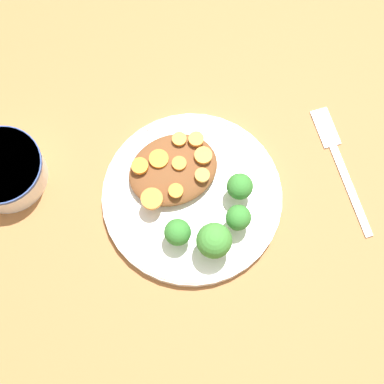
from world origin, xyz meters
TOP-DOWN VIEW (x-y plane):
  - ground_plane at (0.00, 0.00)m, footprint 4.00×4.00m
  - plate at (0.00, 0.00)m, footprint 0.23×0.23m
  - dip_bowl at (0.13, 0.21)m, footprint 0.11×0.11m
  - stew_mound at (0.04, 0.01)m, footprint 0.10×0.12m
  - broccoli_floret_0 at (-0.04, 0.04)m, footprint 0.03×0.03m
  - broccoli_floret_1 at (-0.02, -0.06)m, footprint 0.03×0.03m
  - broccoli_floret_2 at (-0.06, -0.04)m, footprint 0.03×0.03m
  - broccoli_floret_3 at (-0.07, 0.01)m, footprint 0.04×0.04m
  - carrot_slice_0 at (0.03, -0.03)m, footprint 0.02×0.02m
  - carrot_slice_1 at (0.01, -0.02)m, footprint 0.02×0.02m
  - carrot_slice_2 at (0.06, 0.02)m, footprint 0.03×0.03m
  - carrot_slice_3 at (0.07, -0.01)m, footprint 0.02×0.02m
  - carrot_slice_4 at (0.01, 0.05)m, footprint 0.03×0.03m
  - carrot_slice_5 at (0.06, -0.03)m, footprint 0.02×0.02m
  - carrot_slice_6 at (0.01, 0.02)m, footprint 0.02×0.02m
  - carrot_slice_7 at (0.04, 0.00)m, footprint 0.02×0.02m
  - carrot_slice_8 at (0.06, 0.05)m, footprint 0.02×0.02m
  - fork at (-0.03, -0.20)m, footprint 0.19×0.04m

SIDE VIEW (x-z plane):
  - ground_plane at x=0.00m, z-range 0.00..0.00m
  - fork at x=-0.03m, z-range 0.00..0.01m
  - plate at x=0.00m, z-range 0.00..0.02m
  - stew_mound at x=0.04m, z-range 0.01..0.04m
  - dip_bowl at x=0.13m, z-range 0.00..0.05m
  - broccoli_floret_2 at x=-0.06m, z-range 0.02..0.06m
  - carrot_slice_6 at x=0.01m, z-range 0.04..0.04m
  - carrot_slice_2 at x=0.06m, z-range 0.04..0.04m
  - broccoli_floret_0 at x=-0.04m, z-range 0.02..0.06m
  - carrot_slice_1 at x=0.01m, z-range 0.04..0.04m
  - carrot_slice_3 at x=0.07m, z-range 0.04..0.04m
  - carrot_slice_7 at x=0.04m, z-range 0.04..0.04m
  - carrot_slice_0 at x=0.03m, z-range 0.04..0.04m
  - carrot_slice_5 at x=0.06m, z-range 0.04..0.04m
  - carrot_slice_8 at x=0.06m, z-range 0.04..0.04m
  - carrot_slice_4 at x=0.01m, z-range 0.04..0.04m
  - broccoli_floret_1 at x=-0.02m, z-range 0.02..0.07m
  - broccoli_floret_3 at x=-0.07m, z-range 0.02..0.08m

